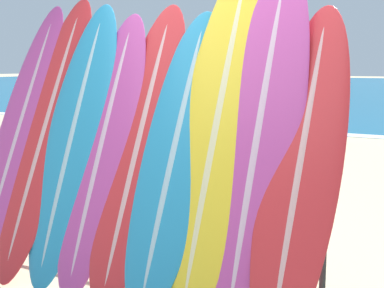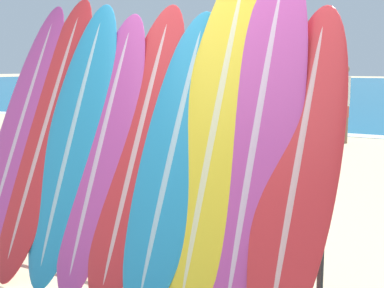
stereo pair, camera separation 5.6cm
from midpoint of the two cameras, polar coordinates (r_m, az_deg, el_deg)
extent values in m
cylinder|color=#28282D|center=(4.84, -19.47, -5.99)|extent=(0.04, 0.04, 0.96)
cylinder|color=#28282D|center=(3.38, 13.34, -11.94)|extent=(0.04, 0.04, 0.96)
cylinder|color=#28282D|center=(3.84, -6.29, -2.22)|extent=(2.76, 0.04, 0.04)
cylinder|color=#28282D|center=(4.07, -6.10, -13.64)|extent=(2.76, 0.04, 0.04)
ellipsoid|color=#B23D8E|center=(4.64, -18.22, 1.06)|extent=(0.49, 1.05, 2.17)
ellipsoid|color=#CAA1BE|center=(4.64, -18.22, 1.06)|extent=(0.09, 1.02, 2.09)
ellipsoid|color=red|center=(4.44, -15.67, 1.17)|extent=(0.54, 1.07, 2.22)
ellipsoid|color=#D19A9C|center=(4.44, -15.67, 1.17)|extent=(0.10, 1.04, 2.13)
ellipsoid|color=teal|center=(4.20, -12.87, 0.40)|extent=(0.55, 0.95, 2.15)
ellipsoid|color=#98BACC|center=(4.20, -12.87, 0.40)|extent=(0.10, 0.92, 2.07)
ellipsoid|color=#B23D8E|center=(4.01, -9.89, -0.54)|extent=(0.52, 0.94, 2.06)
ellipsoid|color=#CAA1BE|center=(4.01, -9.89, -0.54)|extent=(0.09, 0.91, 1.98)
ellipsoid|color=red|center=(3.84, -6.09, -0.42)|extent=(0.55, 1.01, 2.12)
ellipsoid|color=#D19A9C|center=(3.84, -6.09, -0.42)|extent=(0.10, 0.98, 2.04)
ellipsoid|color=teal|center=(3.65, -2.25, -1.36)|extent=(0.56, 1.00, 2.05)
ellipsoid|color=#98BACC|center=(3.65, -2.25, -1.36)|extent=(0.10, 0.97, 1.97)
ellipsoid|color=yellow|center=(3.55, 2.31, 1.54)|extent=(0.59, 1.08, 2.44)
ellipsoid|color=beige|center=(3.55, 2.31, 1.54)|extent=(0.11, 1.05, 2.35)
ellipsoid|color=#B23D8E|center=(3.41, 6.62, 0.34)|extent=(0.56, 0.98, 2.34)
ellipsoid|color=#CAA1BE|center=(3.41, 6.62, 0.34)|extent=(0.10, 0.96, 2.25)
ellipsoid|color=red|center=(3.28, 11.06, -2.62)|extent=(0.50, 1.03, 2.05)
ellipsoid|color=#D19A9C|center=(3.28, 11.06, -2.62)|extent=(0.09, 1.00, 1.97)
cylinder|color=#846047|center=(11.68, 14.77, 1.99)|extent=(0.11, 0.11, 0.79)
cylinder|color=#846047|center=(11.78, 15.45, 2.02)|extent=(0.11, 0.11, 0.79)
cube|color=#CC4C3D|center=(11.70, 15.16, 3.36)|extent=(0.25, 0.26, 0.24)
cube|color=white|center=(11.67, 15.24, 5.46)|extent=(0.27, 0.28, 0.62)
sphere|color=#846047|center=(11.66, 15.33, 7.70)|extent=(0.22, 0.22, 0.22)
cylinder|color=#846047|center=(10.00, 10.87, 1.12)|extent=(0.11, 0.11, 0.80)
cylinder|color=#846047|center=(9.83, 10.62, 1.00)|extent=(0.11, 0.11, 0.80)
cube|color=#385693|center=(9.89, 10.79, 2.68)|extent=(0.16, 0.24, 0.24)
cube|color=gold|center=(9.85, 10.86, 5.20)|extent=(0.18, 0.26, 0.63)
sphere|color=#846047|center=(9.84, 10.93, 7.90)|extent=(0.23, 0.23, 0.23)
camera|label=1|loc=(0.03, -90.36, -0.05)|focal=50.00mm
camera|label=2|loc=(0.03, 89.64, 0.05)|focal=50.00mm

